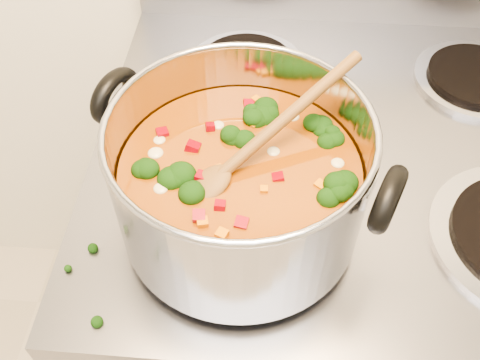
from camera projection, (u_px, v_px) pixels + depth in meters
name	position (u px, v px, depth m)	size (l,w,h in m)	color
electric_range	(327.00, 292.00, 1.12)	(0.78, 0.71, 1.08)	gray
stockpot	(240.00, 180.00, 0.61)	(0.35, 0.29, 0.17)	#A9A9B1
wooden_spoon	(247.00, 152.00, 0.58)	(0.20, 0.18, 0.10)	brown
cooktop_crumbs	(239.00, 239.00, 0.66)	(0.30, 0.37, 0.01)	black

